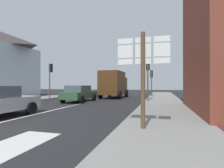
# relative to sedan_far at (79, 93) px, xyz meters

# --- Properties ---
(ground_plane) EXTENTS (80.00, 80.00, 0.00)m
(ground_plane) POSITION_rel_sedan_far_xyz_m (0.86, 0.34, -0.76)
(ground_plane) COLOR #232326
(sidewalk_right) EXTENTS (3.17, 44.00, 0.14)m
(sidewalk_right) POSITION_rel_sedan_far_xyz_m (7.27, -1.66, -0.69)
(sidewalk_right) COLOR gray
(sidewalk_right) RESTS_ON ground
(sidewalk_left) EXTENTS (3.17, 44.00, 0.14)m
(sidewalk_left) POSITION_rel_sedan_far_xyz_m (-5.56, -1.66, -0.69)
(sidewalk_left) COLOR gray
(sidewalk_left) RESTS_ON ground
(lane_centre_stripe) EXTENTS (0.16, 12.00, 0.01)m
(lane_centre_stripe) POSITION_rel_sedan_far_xyz_m (0.86, -3.66, -0.75)
(lane_centre_stripe) COLOR silver
(lane_centre_stripe) RESTS_ON ground
(lane_turn_arrow) EXTENTS (1.20, 2.20, 0.01)m
(lane_turn_arrow) POSITION_rel_sedan_far_xyz_m (3.51, -10.66, -0.75)
(lane_turn_arrow) COLOR silver
(lane_turn_arrow) RESTS_ON ground
(sedan_far) EXTENTS (2.01, 4.22, 1.47)m
(sedan_far) POSITION_rel_sedan_far_xyz_m (0.00, 0.00, 0.00)
(sedan_far) COLOR #2D5133
(sedan_far) RESTS_ON ground
(delivery_truck) EXTENTS (2.59, 5.06, 3.05)m
(delivery_truck) POSITION_rel_sedan_far_xyz_m (1.78, 5.32, 0.89)
(delivery_truck) COLOR #4C2D14
(delivery_truck) RESTS_ON ground
(route_sign_post) EXTENTS (1.66, 0.14, 3.20)m
(route_sign_post) POSITION_rel_sedan_far_xyz_m (6.52, -8.71, 1.24)
(route_sign_post) COLOR brown
(route_sign_post) RESTS_ON ground
(traffic_light_near_left) EXTENTS (0.30, 0.49, 3.77)m
(traffic_light_near_left) POSITION_rel_sedan_far_xyz_m (-4.27, 1.83, 2.03)
(traffic_light_near_left) COLOR #47474C
(traffic_light_near_left) RESTS_ON ground
(traffic_light_near_right) EXTENTS (0.30, 0.49, 3.70)m
(traffic_light_near_right) POSITION_rel_sedan_far_xyz_m (5.99, 1.18, 1.98)
(traffic_light_near_right) COLOR #47474C
(traffic_light_near_right) RESTS_ON ground
(traffic_light_far_right) EXTENTS (0.30, 0.49, 3.32)m
(traffic_light_far_right) POSITION_rel_sedan_far_xyz_m (5.99, 7.55, 1.70)
(traffic_light_far_right) COLOR #47474C
(traffic_light_far_right) RESTS_ON ground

